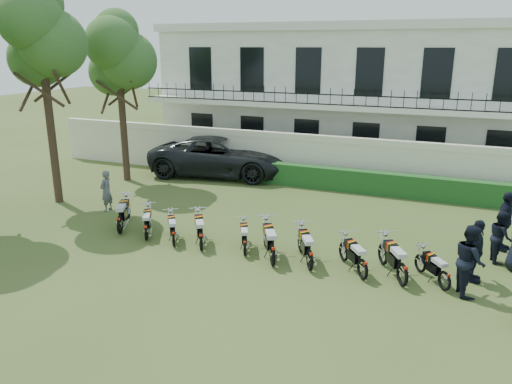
# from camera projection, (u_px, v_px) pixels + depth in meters

# --- Properties ---
(ground) EXTENTS (100.00, 100.00, 0.00)m
(ground) POSITION_uv_depth(u_px,v_px,m) (261.00, 243.00, 16.55)
(ground) COLOR #3C5221
(ground) RESTS_ON ground
(perimeter_wall) EXTENTS (30.00, 0.35, 2.30)m
(perimeter_wall) POSITION_uv_depth(u_px,v_px,m) (324.00, 159.00, 23.31)
(perimeter_wall) COLOR #F0E8CA
(perimeter_wall) RESTS_ON ground
(hedge) EXTENTS (18.00, 0.60, 1.00)m
(hedge) POSITION_uv_depth(u_px,v_px,m) (341.00, 179.00, 22.43)
(hedge) COLOR #18451A
(hedge) RESTS_ON ground
(building) EXTENTS (20.40, 9.60, 7.40)m
(building) POSITION_uv_depth(u_px,v_px,m) (354.00, 93.00, 27.87)
(building) COLOR white
(building) RESTS_ON ground
(tree_west_mid) EXTENTS (3.40, 3.20, 8.82)m
(tree_west_mid) POSITION_uv_depth(u_px,v_px,m) (41.00, 35.00, 18.99)
(tree_west_mid) COLOR #473323
(tree_west_mid) RESTS_ON ground
(tree_west_near) EXTENTS (3.40, 3.20, 7.90)m
(tree_west_near) POSITION_uv_depth(u_px,v_px,m) (119.00, 55.00, 22.58)
(tree_west_near) COLOR #473323
(tree_west_near) RESTS_ON ground
(motorcycle_0) EXTENTS (1.03, 1.92, 1.13)m
(motorcycle_0) POSITION_uv_depth(u_px,v_px,m) (120.00, 220.00, 17.13)
(motorcycle_0) COLOR black
(motorcycle_0) RESTS_ON ground
(motorcycle_1) EXTENTS (0.98, 1.61, 0.98)m
(motorcycle_1) POSITION_uv_depth(u_px,v_px,m) (146.00, 228.00, 16.60)
(motorcycle_1) COLOR black
(motorcycle_1) RESTS_ON ground
(motorcycle_2) EXTENTS (1.05, 1.47, 0.94)m
(motorcycle_2) POSITION_uv_depth(u_px,v_px,m) (173.00, 234.00, 16.12)
(motorcycle_2) COLOR black
(motorcycle_2) RESTS_ON ground
(motorcycle_3) EXTENTS (1.10, 1.69, 1.05)m
(motorcycle_3) POSITION_uv_depth(u_px,v_px,m) (201.00, 237.00, 15.78)
(motorcycle_3) COLOR black
(motorcycle_3) RESTS_ON ground
(motorcycle_4) EXTENTS (0.84, 1.57, 0.92)m
(motorcycle_4) POSITION_uv_depth(u_px,v_px,m) (245.00, 243.00, 15.41)
(motorcycle_4) COLOR black
(motorcycle_4) RESTS_ON ground
(motorcycle_5) EXTENTS (1.12, 1.89, 1.15)m
(motorcycle_5) POSITION_uv_depth(u_px,v_px,m) (273.00, 250.00, 14.64)
(motorcycle_5) COLOR black
(motorcycle_5) RESTS_ON ground
(motorcycle_6) EXTENTS (1.05, 1.79, 1.08)m
(motorcycle_6) POSITION_uv_depth(u_px,v_px,m) (310.00, 255.00, 14.36)
(motorcycle_6) COLOR black
(motorcycle_6) RESTS_ON ground
(motorcycle_7) EXTENTS (1.19, 1.55, 1.02)m
(motorcycle_7) POSITION_uv_depth(u_px,v_px,m) (363.00, 264.00, 13.82)
(motorcycle_7) COLOR black
(motorcycle_7) RESTS_ON ground
(motorcycle_8) EXTENTS (1.11, 1.82, 1.11)m
(motorcycle_8) POSITION_uv_depth(u_px,v_px,m) (403.00, 269.00, 13.42)
(motorcycle_8) COLOR black
(motorcycle_8) RESTS_ON ground
(motorcycle_9) EXTENTS (1.08, 1.39, 0.92)m
(motorcycle_9) POSITION_uv_depth(u_px,v_px,m) (445.00, 276.00, 13.21)
(motorcycle_9) COLOR black
(motorcycle_9) RESTS_ON ground
(suv) EXTENTS (7.41, 4.30, 1.94)m
(suv) POSITION_uv_depth(u_px,v_px,m) (221.00, 156.00, 24.90)
(suv) COLOR black
(suv) RESTS_ON ground
(inspector) EXTENTS (0.41, 0.60, 1.63)m
(inspector) POSITION_uv_depth(u_px,v_px,m) (106.00, 191.00, 19.55)
(inspector) COLOR slate
(inspector) RESTS_ON ground
(officer_1) EXTENTS (0.96, 1.10, 1.91)m
(officer_1) POSITION_uv_depth(u_px,v_px,m) (470.00, 260.00, 12.92)
(officer_1) COLOR black
(officer_1) RESTS_ON ground
(officer_2) EXTENTS (0.45, 1.05, 1.79)m
(officer_2) POSITION_uv_depth(u_px,v_px,m) (476.00, 251.00, 13.63)
(officer_2) COLOR black
(officer_2) RESTS_ON ground
(officer_4) EXTENTS (0.76, 0.89, 1.60)m
(officer_4) POSITION_uv_depth(u_px,v_px,m) (500.00, 237.00, 14.93)
(officer_4) COLOR black
(officer_4) RESTS_ON ground
(officer_5) EXTENTS (0.82, 1.22, 1.92)m
(officer_5) POSITION_uv_depth(u_px,v_px,m) (505.00, 221.00, 15.73)
(officer_5) COLOR black
(officer_5) RESTS_ON ground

